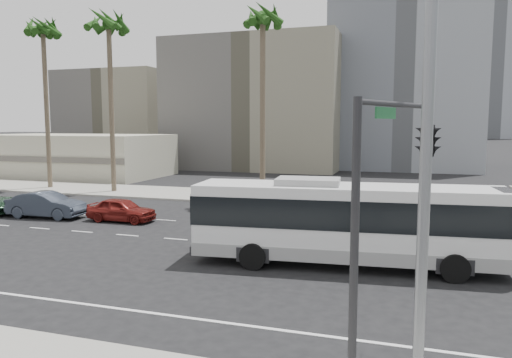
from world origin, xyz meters
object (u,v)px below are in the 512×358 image
at_px(car_a, 121,210).
at_px(car_b, 46,205).
at_px(streetlight_corner, 428,141).
at_px(palm_mid, 109,28).
at_px(palm_near, 263,22).
at_px(palm_far, 43,32).
at_px(city_bus, 347,221).
at_px(traffic_signal, 421,147).

xyz_separation_m(car_a, car_b, (-5.50, -0.38, 0.10)).
distance_m(streetlight_corner, palm_mid, 38.87).
relative_size(car_b, palm_mid, 0.32).
height_order(car_a, car_b, car_b).
bearing_deg(palm_near, palm_far, 174.87).
xyz_separation_m(car_b, palm_near, (11.95, 10.20, 13.08)).
xyz_separation_m(palm_near, palm_mid, (-14.65, 1.51, 0.73)).
height_order(car_b, streetlight_corner, streetlight_corner).
height_order(car_b, palm_far, palm_far).
height_order(palm_near, palm_mid, palm_mid).
xyz_separation_m(streetlight_corner, palm_mid, (-25.92, 27.57, 8.87)).
distance_m(city_bus, car_b, 21.07).
bearing_deg(streetlight_corner, palm_far, 145.06).
relative_size(palm_near, palm_far, 0.95).
distance_m(traffic_signal, palm_near, 27.24).
xyz_separation_m(city_bus, traffic_signal, (2.74, -8.09, 3.57)).
xyz_separation_m(car_b, palm_mid, (-2.70, 11.71, 13.82)).
bearing_deg(car_a, palm_far, 52.91).
distance_m(city_bus, streetlight_corner, 11.77).
bearing_deg(traffic_signal, palm_mid, 160.17).
distance_m(streetlight_corner, traffic_signal, 2.70).
relative_size(city_bus, traffic_signal, 2.02).
distance_m(streetlight_corner, palm_near, 29.54).
bearing_deg(car_a, streetlight_corner, -132.69).
height_order(car_a, palm_mid, palm_mid).
height_order(streetlight_corner, palm_mid, palm_mid).
relative_size(car_b, traffic_signal, 0.78).
bearing_deg(car_a, traffic_signal, -127.67).
height_order(car_a, palm_near, palm_near).
xyz_separation_m(car_b, streetlight_corner, (23.22, -15.87, 4.95)).
height_order(car_a, palm_far, palm_far).
distance_m(car_b, palm_mid, 18.31).
bearing_deg(car_b, palm_near, -53.01).
distance_m(palm_mid, palm_far, 7.51).
relative_size(streetlight_corner, traffic_signal, 1.54).
bearing_deg(palm_far, streetlight_corner, -40.01).
xyz_separation_m(car_a, palm_near, (6.45, 9.81, 13.19)).
distance_m(city_bus, palm_far, 37.40).
height_order(car_b, palm_near, palm_near).
relative_size(city_bus, car_b, 2.58).
distance_m(city_bus, car_a, 15.94).
bearing_deg(palm_mid, car_b, -76.99).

